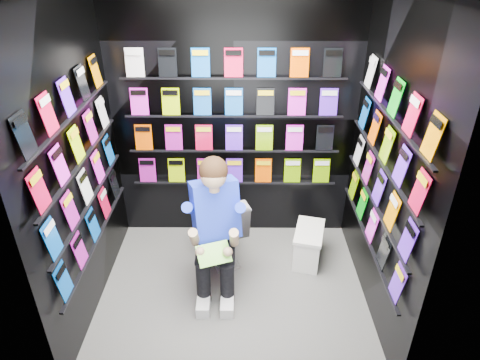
{
  "coord_description": "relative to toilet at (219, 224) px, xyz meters",
  "views": [
    {
      "loc": [
        0.08,
        -2.93,
        2.84
      ],
      "look_at": [
        0.06,
        0.15,
        1.1
      ],
      "focal_mm": 32.0,
      "sensor_mm": 36.0,
      "label": 1
    }
  ],
  "objects": [
    {
      "name": "floor",
      "position": [
        0.15,
        -0.56,
        -0.37
      ],
      "size": [
        2.4,
        2.4,
        0.0
      ],
      "primitive_type": "plane",
      "color": "#5F5E5C",
      "rests_on": "ground"
    },
    {
      "name": "wall_back",
      "position": [
        0.15,
        0.44,
        0.93
      ],
      "size": [
        2.4,
        0.04,
        2.6
      ],
      "primitive_type": "cube",
      "color": "black",
      "rests_on": "floor"
    },
    {
      "name": "wall_front",
      "position": [
        0.15,
        -1.56,
        0.93
      ],
      "size": [
        2.4,
        0.04,
        2.6
      ],
      "primitive_type": "cube",
      "color": "black",
      "rests_on": "floor"
    },
    {
      "name": "wall_left",
      "position": [
        -1.05,
        -0.56,
        0.93
      ],
      "size": [
        0.04,
        2.0,
        2.6
      ],
      "primitive_type": "cube",
      "color": "black",
      "rests_on": "floor"
    },
    {
      "name": "wall_right",
      "position": [
        1.35,
        -0.56,
        0.93
      ],
      "size": [
        0.04,
        2.0,
        2.6
      ],
      "primitive_type": "cube",
      "color": "black",
      "rests_on": "floor"
    },
    {
      "name": "comics_back",
      "position": [
        0.15,
        0.41,
        0.94
      ],
      "size": [
        2.1,
        0.06,
        1.37
      ],
      "primitive_type": null,
      "color": "#F55600",
      "rests_on": "wall_back"
    },
    {
      "name": "comics_left",
      "position": [
        -1.02,
        -0.56,
        0.94
      ],
      "size": [
        0.06,
        1.7,
        1.37
      ],
      "primitive_type": null,
      "color": "#F55600",
      "rests_on": "wall_left"
    },
    {
      "name": "comics_right",
      "position": [
        1.32,
        -0.56,
        0.94
      ],
      "size": [
        0.06,
        1.7,
        1.37
      ],
      "primitive_type": null,
      "color": "#F55600",
      "rests_on": "wall_right"
    },
    {
      "name": "toilet",
      "position": [
        0.0,
        0.0,
        0.0
      ],
      "size": [
        0.65,
        0.85,
        0.73
      ],
      "primitive_type": "imported",
      "rotation": [
        0.0,
        0.0,
        3.49
      ],
      "color": "white",
      "rests_on": "floor"
    },
    {
      "name": "longbox",
      "position": [
        0.89,
        -0.1,
        -0.2
      ],
      "size": [
        0.34,
        0.49,
        0.33
      ],
      "primitive_type": "cube",
      "rotation": [
        0.0,
        0.0,
        -0.24
      ],
      "color": "silver",
      "rests_on": "floor"
    },
    {
      "name": "longbox_lid",
      "position": [
        0.89,
        -0.1,
        -0.02
      ],
      "size": [
        0.37,
        0.51,
        0.03
      ],
      "primitive_type": "cube",
      "rotation": [
        0.0,
        0.0,
        -0.24
      ],
      "color": "silver",
      "rests_on": "longbox"
    },
    {
      "name": "reader",
      "position": [
        0.0,
        -0.38,
        0.41
      ],
      "size": [
        0.77,
        0.92,
        1.45
      ],
      "primitive_type": null,
      "rotation": [
        0.0,
        0.0,
        0.34
      ],
      "color": "#2538C0",
      "rests_on": "toilet"
    },
    {
      "name": "held_comic",
      "position": [
        0.0,
        -0.73,
        0.21
      ],
      "size": [
        0.31,
        0.24,
        0.12
      ],
      "primitive_type": "cube",
      "rotation": [
        -0.96,
        0.0,
        0.34
      ],
      "color": "green",
      "rests_on": "reader"
    }
  ]
}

